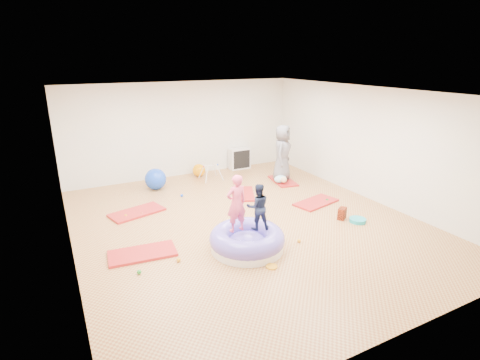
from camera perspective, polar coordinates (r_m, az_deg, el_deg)
room at (r=7.80m, az=1.01°, el=2.87°), size 7.01×8.01×2.81m
gym_mat_front_left at (r=7.25m, az=-14.65°, el=-10.77°), size 1.27×0.73×0.05m
gym_mat_mid_left at (r=9.06m, az=-15.43°, el=-4.77°), size 1.33×0.91×0.05m
gym_mat_center_back at (r=9.90m, az=0.50°, el=-2.11°), size 0.94×1.21×0.04m
gym_mat_right at (r=9.51m, az=11.50°, el=-3.36°), size 1.24×0.82×0.05m
gym_mat_rear_right at (r=10.99m, az=6.54°, el=-0.12°), size 0.73×1.16×0.04m
inflatable_cushion at (r=7.15m, az=1.08°, el=-9.19°), size 1.43×1.43×0.45m
child_pink at (r=6.85m, az=-0.56°, el=-3.20°), size 0.42×0.29×1.11m
child_navy at (r=6.97m, az=2.75°, el=-3.72°), size 0.51×0.45×0.90m
adult_caregiver at (r=10.79m, az=6.46°, el=4.11°), size 0.92×0.91×1.61m
infant at (r=10.70m, az=6.27°, el=0.14°), size 0.38×0.38×0.22m
ball_pit_balls at (r=8.20m, az=-3.72°, el=-6.52°), size 5.04×3.54×0.08m
exercise_ball_blue at (r=10.47m, az=-12.75°, el=0.14°), size 0.58×0.58×0.58m
exercise_ball_orange at (r=11.40m, az=-6.28°, el=1.48°), size 0.39×0.39×0.39m
infant_play_gym at (r=11.00m, az=-4.47°, el=1.50°), size 0.60×0.56×0.46m
cube_shelf at (r=12.12m, az=-0.07°, el=3.30°), size 0.67×0.33×0.67m
balance_disc at (r=8.69m, az=17.48°, el=-5.86°), size 0.36×0.36×0.08m
backpack at (r=8.71m, az=15.29°, el=-4.94°), size 0.27×0.24×0.27m
yellow_toy at (r=6.67m, az=4.86°, el=-13.02°), size 0.20×0.20×0.03m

